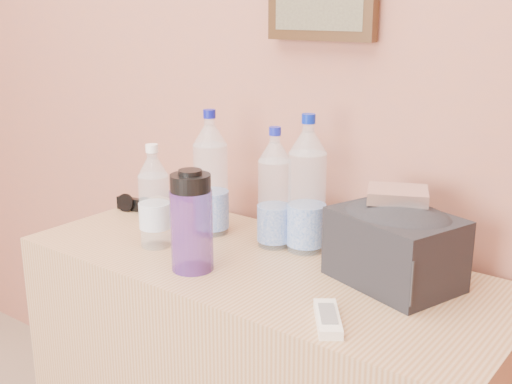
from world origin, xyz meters
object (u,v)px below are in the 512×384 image
(toiletry_bag, at_px, (395,244))
(foil_packet, at_px, (398,195))
(sunglasses, at_px, (138,205))
(ac_remote, at_px, (328,319))
(pet_small, at_px, (154,202))
(pet_large_c, at_px, (307,192))
(pet_large_a, at_px, (211,180))
(pet_large_b, at_px, (274,194))
(nalgene_bottle, at_px, (192,221))

(toiletry_bag, bearing_deg, foil_packet, 133.94)
(sunglasses, bearing_deg, ac_remote, -27.34)
(toiletry_bag, height_order, foil_packet, foil_packet)
(pet_small, distance_m, sunglasses, 0.32)
(pet_large_c, xyz_separation_m, pet_small, (-0.32, -0.21, -0.04))
(toiletry_bag, bearing_deg, pet_large_a, -162.63)
(sunglasses, bearing_deg, pet_large_c, -5.49)
(pet_large_a, relative_size, sunglasses, 2.26)
(pet_large_b, distance_m, foil_packet, 0.34)
(nalgene_bottle, bearing_deg, pet_large_a, 121.02)
(pet_small, bearing_deg, toiletry_bag, 15.05)
(pet_large_b, height_order, sunglasses, pet_large_b)
(sunglasses, relative_size, foil_packet, 1.15)
(nalgene_bottle, height_order, foil_packet, nalgene_bottle)
(pet_large_c, xyz_separation_m, sunglasses, (-0.57, -0.04, -0.13))
(pet_large_a, height_order, pet_small, pet_large_a)
(ac_remote, bearing_deg, pet_small, -136.16)
(pet_large_b, relative_size, sunglasses, 2.07)
(pet_small, relative_size, toiletry_bag, 1.00)
(toiletry_bag, bearing_deg, pet_large_c, -172.93)
(ac_remote, relative_size, foil_packet, 1.09)
(sunglasses, height_order, toiletry_bag, toiletry_bag)
(pet_large_c, xyz_separation_m, toiletry_bag, (0.26, -0.05, -0.06))
(pet_small, xyz_separation_m, toiletry_bag, (0.59, 0.16, -0.03))
(pet_large_a, distance_m, sunglasses, 0.32)
(pet_large_a, xyz_separation_m, pet_large_c, (0.28, 0.05, 0.00))
(nalgene_bottle, distance_m, sunglasses, 0.50)
(pet_large_c, height_order, sunglasses, pet_large_c)
(pet_small, relative_size, ac_remote, 1.89)
(pet_small, height_order, foil_packet, pet_small)
(ac_remote, distance_m, toiletry_bag, 0.27)
(ac_remote, bearing_deg, pet_large_a, -153.01)
(ac_remote, xyz_separation_m, toiletry_bag, (0.02, 0.25, 0.08))
(nalgene_bottle, relative_size, toiletry_bag, 0.90)
(pet_small, xyz_separation_m, sunglasses, (-0.25, 0.17, -0.10))
(pet_large_a, bearing_deg, ac_remote, -26.37)
(nalgene_bottle, height_order, toiletry_bag, nalgene_bottle)
(ac_remote, bearing_deg, toiletry_bag, 139.76)
(pet_small, distance_m, foil_packet, 0.61)
(pet_large_a, relative_size, ac_remote, 2.39)
(nalgene_bottle, distance_m, toiletry_bag, 0.46)
(pet_large_b, bearing_deg, sunglasses, -178.04)
(pet_large_c, distance_m, nalgene_bottle, 0.30)
(sunglasses, bearing_deg, toiletry_bag, -10.22)
(pet_small, bearing_deg, nalgene_bottle, -17.29)
(nalgene_bottle, bearing_deg, ac_remote, -5.82)
(pet_large_b, bearing_deg, pet_large_a, -173.26)
(ac_remote, height_order, foil_packet, foil_packet)
(pet_large_b, relative_size, nalgene_bottle, 1.29)
(nalgene_bottle, distance_m, foil_packet, 0.47)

